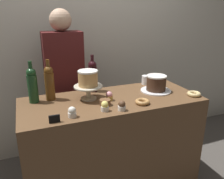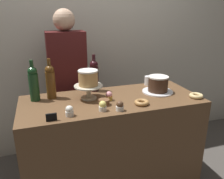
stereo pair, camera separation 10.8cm
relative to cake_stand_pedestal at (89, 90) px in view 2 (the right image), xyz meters
name	(u,v)px [view 2 (the right image)]	position (x,y,z in m)	size (l,w,h in m)	color
back_wall	(87,38)	(0.18, 0.81, 0.32)	(6.00, 0.05, 2.60)	beige
display_counter	(112,147)	(0.18, -0.07, -0.53)	(1.45, 0.61, 0.90)	brown
cake_stand_pedestal	(89,90)	(0.00, 0.00, 0.00)	(0.23, 0.23, 0.11)	beige
white_layer_cake	(88,78)	(0.00, 0.00, 0.10)	(0.16, 0.16, 0.12)	tan
silver_serving_platter	(158,92)	(0.61, -0.03, -0.07)	(0.27, 0.27, 0.01)	white
chocolate_round_cake	(158,84)	(0.61, -0.03, 0.00)	(0.17, 0.17, 0.13)	#3D2619
wine_bottle_green	(34,83)	(-0.41, 0.09, 0.07)	(0.08, 0.08, 0.33)	#193D1E
wine_bottle_dark_red	(94,75)	(0.09, 0.18, 0.07)	(0.08, 0.08, 0.33)	black
wine_bottle_amber	(50,81)	(-0.28, 0.11, 0.07)	(0.08, 0.08, 0.33)	#5B3814
cupcake_vanilla	(69,111)	(-0.19, -0.28, -0.04)	(0.06, 0.06, 0.07)	white
cupcake_lemon	(103,106)	(0.04, -0.27, -0.04)	(0.06, 0.06, 0.07)	white
cupcake_strawberry	(109,96)	(0.14, -0.09, -0.04)	(0.06, 0.06, 0.07)	gold
cupcake_chocolate	(120,106)	(0.16, -0.30, -0.04)	(0.06, 0.06, 0.07)	white
donut_maple	(142,102)	(0.36, -0.25, -0.06)	(0.11, 0.11, 0.03)	#B27F47
donut_glazed	(196,96)	(0.84, -0.25, -0.06)	(0.11, 0.11, 0.03)	#E0C17F
cookie_stack	(104,102)	(0.08, -0.17, -0.06)	(0.08, 0.08, 0.04)	brown
price_sign_chalkboard	(51,117)	(-0.32, -0.32, -0.05)	(0.07, 0.01, 0.05)	black
coffee_cup_ceramic	(148,81)	(0.63, 0.18, -0.03)	(0.08, 0.08, 0.08)	white
barista_figure	(68,89)	(-0.10, 0.48, -0.14)	(0.36, 0.22, 1.60)	black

